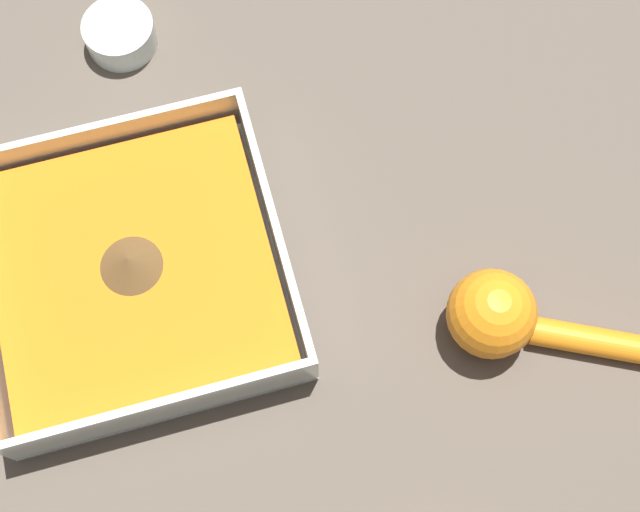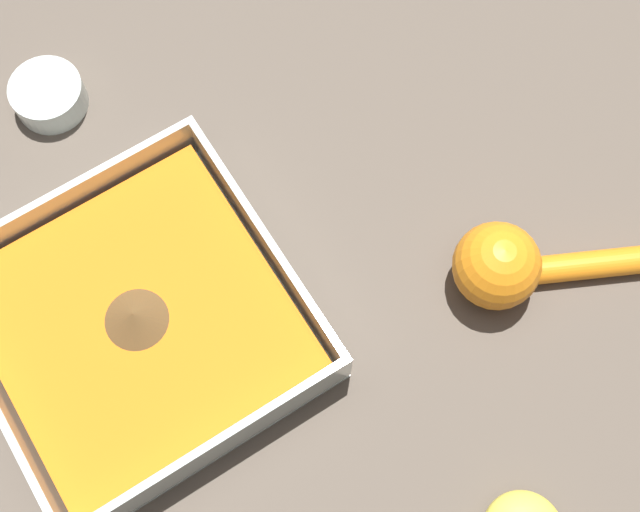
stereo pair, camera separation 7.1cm
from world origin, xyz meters
TOP-DOWN VIEW (x-y plane):
  - ground_plane at (0.00, 0.00)m, footprint 4.00×4.00m
  - square_dish at (0.01, 0.02)m, footprint 0.24×0.24m
  - spice_bowl at (0.24, -0.01)m, footprint 0.06×0.06m
  - lemon_squeezer at (-0.11, -0.26)m, footprint 0.13×0.21m

SIDE VIEW (x-z plane):
  - ground_plane at x=0.00m, z-range 0.00..0.00m
  - spice_bowl at x=0.24m, z-range 0.00..0.03m
  - square_dish at x=0.01m, z-range -0.01..0.05m
  - lemon_squeezer at x=-0.11m, z-range 0.00..0.07m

